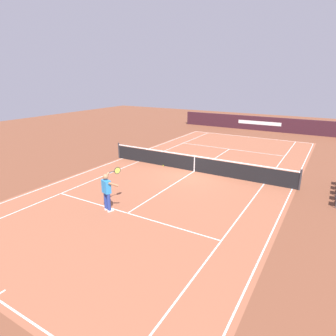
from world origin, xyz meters
The scene contains 7 objects.
ground_plane centered at (0.00, 0.00, 0.00)m, with size 60.00×60.00×0.00m, color brown.
court_slab centered at (0.00, 0.00, 0.00)m, with size 24.20×11.40×0.00m, color #935138.
court_line_markings centered at (0.00, 0.00, 0.00)m, with size 23.85×11.05×0.01m.
tennis_net centered at (0.00, 0.00, 0.49)m, with size 0.10×11.70×1.08m.
stadium_barrier centered at (-15.90, 0.00, 0.73)m, with size 0.26×17.00×1.46m.
tennis_player_near centered at (6.60, -0.86, 0.93)m, with size 1.17×0.74×1.70m.
tennis_ball centered at (0.10, -2.13, 0.03)m, with size 0.07×0.07×0.07m, color #CCE01E.
Camera 1 is at (14.72, 6.89, 5.42)m, focal length 30.35 mm.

